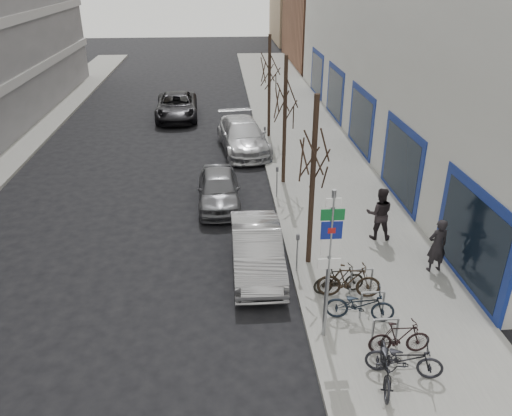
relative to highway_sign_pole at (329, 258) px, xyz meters
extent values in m
plane|color=black|center=(-2.40, 0.01, -2.46)|extent=(120.00, 120.00, 0.00)
cube|color=slate|center=(2.10, 10.01, -2.38)|extent=(5.00, 70.00, 0.15)
cube|color=brown|center=(10.60, 40.01, 1.54)|extent=(12.00, 14.00, 8.00)
cube|color=#937A5B|center=(11.10, 55.01, 2.04)|extent=(13.00, 12.00, 9.00)
cylinder|color=gray|center=(0.00, 0.01, -0.36)|extent=(0.10, 0.10, 4.20)
cube|color=white|center=(0.00, -0.02, 1.44)|extent=(0.35, 0.03, 0.22)
cube|color=#0C5926|center=(0.00, -0.02, 1.14)|extent=(0.55, 0.03, 0.28)
cube|color=navy|center=(0.00, -0.02, 0.74)|extent=(0.50, 0.03, 0.45)
cube|color=maroon|center=(0.00, -0.03, 0.74)|extent=(0.18, 0.02, 0.14)
cube|color=white|center=(0.00, -0.02, 0.29)|extent=(0.45, 0.03, 0.45)
cube|color=white|center=(0.00, -0.02, -0.16)|extent=(0.55, 0.03, 0.28)
cylinder|color=gray|center=(1.10, -0.49, -1.91)|extent=(0.06, 0.06, 0.80)
cylinder|color=gray|center=(1.70, -0.49, -1.91)|extent=(0.06, 0.06, 0.80)
cylinder|color=gray|center=(1.40, -0.49, -1.51)|extent=(0.60, 0.06, 0.06)
cylinder|color=gray|center=(1.10, 0.61, -1.91)|extent=(0.06, 0.06, 0.80)
cylinder|color=gray|center=(1.70, 0.61, -1.91)|extent=(0.06, 0.06, 0.80)
cylinder|color=gray|center=(1.40, 0.61, -1.51)|extent=(0.60, 0.06, 0.06)
cylinder|color=gray|center=(1.10, 1.71, -1.91)|extent=(0.06, 0.06, 0.80)
cylinder|color=gray|center=(1.70, 1.71, -1.91)|extent=(0.06, 0.06, 0.80)
cylinder|color=gray|center=(1.40, 1.71, -1.51)|extent=(0.60, 0.06, 0.06)
cylinder|color=black|center=(0.20, 3.51, 0.29)|extent=(0.16, 0.16, 5.50)
cylinder|color=black|center=(0.20, 10.01, 0.29)|extent=(0.16, 0.16, 5.50)
cylinder|color=black|center=(0.20, 16.51, 0.29)|extent=(0.16, 0.16, 5.50)
cylinder|color=gray|center=(-0.25, 3.01, -1.76)|extent=(0.05, 0.05, 1.10)
cube|color=#3F3F44|center=(-0.25, 3.01, -1.13)|extent=(0.10, 0.08, 0.18)
cylinder|color=gray|center=(-0.25, 8.51, -1.76)|extent=(0.05, 0.05, 1.10)
cube|color=#3F3F44|center=(-0.25, 8.51, -1.13)|extent=(0.10, 0.08, 0.18)
cylinder|color=gray|center=(-0.25, 14.01, -1.76)|extent=(0.05, 0.05, 1.10)
cube|color=#3F3F44|center=(-0.25, 14.01, -1.13)|extent=(0.10, 0.08, 0.18)
imported|color=black|center=(1.07, -1.65, -1.77)|extent=(0.90, 1.83, 1.07)
imported|color=black|center=(1.67, -0.77, -1.84)|extent=(1.54, 0.48, 0.93)
imported|color=black|center=(1.05, 0.55, -1.75)|extent=(1.89, 0.90, 1.11)
imported|color=black|center=(0.77, 1.78, -1.85)|extent=(1.56, 0.62, 0.92)
imported|color=black|center=(1.54, -1.47, -1.77)|extent=(1.83, 1.00, 1.07)
imported|color=black|center=(1.00, 1.57, -1.76)|extent=(1.86, 0.78, 1.10)
imported|color=gray|center=(-1.45, 3.39, -1.74)|extent=(1.52, 4.35, 1.43)
imported|color=#55555A|center=(-2.60, 8.22, -1.77)|extent=(1.72, 4.09, 1.38)
imported|color=#ACACB1|center=(-1.31, 14.63, -1.67)|extent=(2.86, 5.66, 1.58)
imported|color=black|center=(-5.12, 21.02, -1.71)|extent=(2.70, 5.49, 1.50)
imported|color=black|center=(3.97, 2.72, -1.43)|extent=(0.70, 0.51, 1.75)
imported|color=black|center=(2.82, 4.86, -1.37)|extent=(0.76, 0.58, 1.88)
camera|label=1|loc=(-2.47, -9.87, 6.20)|focal=35.00mm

